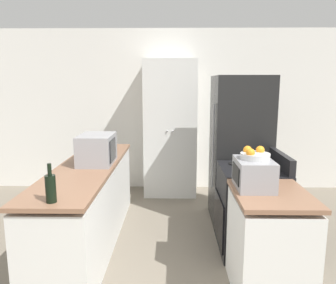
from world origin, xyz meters
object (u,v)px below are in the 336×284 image
Objects in this scene: microwave at (97,149)px; refrigerator at (239,150)px; wine_bottle at (51,188)px; stove at (251,208)px; toaster_oven at (254,174)px; pantry_cabinet at (170,128)px; fruit_bowl at (255,155)px.

refrigerator is at bearing 19.45° from microwave.
stove is at bearing 30.13° from wine_bottle.
refrigerator is 1.76m from microwave.
stove is 1.75m from microwave.
toaster_oven is at bearing 12.88° from wine_bottle.
refrigerator reaches higher than wine_bottle.
microwave is at bearing 173.68° from stove.
wine_bottle is (-1.73, -1.76, 0.08)m from refrigerator.
toaster_oven is (-0.16, -1.40, 0.09)m from refrigerator.
toaster_oven is (1.57, 0.36, 0.01)m from wine_bottle.
stove is 0.57× the size of refrigerator.
fruit_bowl is at bearing -73.32° from pantry_cabinet.
wine_bottle is at bearing -149.87° from stove.
pantry_cabinet is 2.52m from fruit_bowl.
wine_bottle is 1.62m from fruit_bowl.
microwave is at bearing 86.56° from wine_bottle.
stove is 0.90m from refrigerator.
stove is 4.33× the size of fruit_bowl.
stove is at bearing 77.09° from toaster_oven.
pantry_cabinet is at bearing 73.09° from wine_bottle.
microwave is (-0.78, -1.61, -0.00)m from pantry_cabinet.
wine_bottle reaches higher than stove.
wine_bottle is at bearing -167.12° from toaster_oven.
fruit_bowl is (0.72, -2.41, 0.12)m from pantry_cabinet.
refrigerator is 1.41m from fruit_bowl.
microwave is 1.69× the size of wine_bottle.
pantry_cabinet is 1.14× the size of refrigerator.
toaster_oven is at bearing -102.91° from stove.
stove is (0.86, -1.80, -0.60)m from pantry_cabinet.
refrigerator is (0.88, -1.03, -0.13)m from pantry_cabinet.
pantry_cabinet reaches higher than wine_bottle.
fruit_bowl is at bearing 13.61° from wine_bottle.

